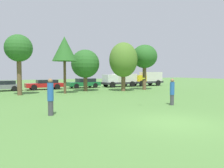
{
  "coord_description": "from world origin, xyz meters",
  "views": [
    {
      "loc": [
        -6.75,
        -6.95,
        2.2
      ],
      "look_at": [
        -0.48,
        4.93,
        1.47
      ],
      "focal_mm": 34.51,
      "sensor_mm": 36.0,
      "label": 1
    }
  ],
  "objects": [
    {
      "name": "tree_1",
      "position": [
        -4.99,
        15.38,
        4.39
      ],
      "size": [
        2.58,
        2.58,
        5.78
      ],
      "color": "brown",
      "rests_on": "ground"
    },
    {
      "name": "tree_5",
      "position": [
        9.44,
        15.02,
        4.11
      ],
      "size": [
        3.14,
        3.14,
        5.63
      ],
      "color": "brown",
      "rests_on": "ground"
    },
    {
      "name": "delivery_truck_yellow",
      "position": [
        14.72,
        21.25,
        1.24
      ],
      "size": [
        5.39,
        2.39,
        2.24
      ],
      "rotation": [
        0.0,
        0.0,
        3.19
      ],
      "color": "#2D2D33",
      "rests_on": "ground"
    },
    {
      "name": "parked_car_red",
      "position": [
        -1.53,
        21.24,
        0.67
      ],
      "size": [
        4.65,
        2.03,
        1.24
      ],
      "rotation": [
        0.0,
        0.0,
        3.19
      ],
      "color": "red",
      "rests_on": "ground"
    },
    {
      "name": "person_thrower",
      "position": [
        -4.44,
        4.11,
        0.97
      ],
      "size": [
        0.31,
        0.31,
        1.89
      ],
      "rotation": [
        0.0,
        0.0,
        -0.04
      ],
      "color": "#3F3F47",
      "rests_on": "ground"
    },
    {
      "name": "tree_2",
      "position": [
        -0.7,
        14.98,
        4.57
      ],
      "size": [
        2.52,
        2.52,
        5.87
      ],
      "color": "brown",
      "rests_on": "ground"
    },
    {
      "name": "tree_4",
      "position": [
        6.14,
        14.63,
        3.62
      ],
      "size": [
        3.29,
        3.29,
        5.66
      ],
      "color": "brown",
      "rests_on": "ground"
    },
    {
      "name": "tree_3",
      "position": [
        2.2,
        16.65,
        3.16
      ],
      "size": [
        3.28,
        3.28,
        4.83
      ],
      "color": "brown",
      "rests_on": "ground"
    },
    {
      "name": "frisbee",
      "position": [
        1.28,
        4.05,
        1.81
      ],
      "size": [
        0.23,
        0.23,
        0.09
      ],
      "color": "yellow"
    },
    {
      "name": "delivery_truck_white",
      "position": [
        9.61,
        21.39,
        1.13
      ],
      "size": [
        5.67,
        2.48,
        1.96
      ],
      "rotation": [
        0.0,
        0.0,
        3.19
      ],
      "color": "#2D2D33",
      "rests_on": "ground"
    },
    {
      "name": "parked_car_grey",
      "position": [
        -6.49,
        21.19,
        0.64
      ],
      "size": [
        4.55,
        2.22,
        1.21
      ],
      "rotation": [
        0.0,
        0.0,
        3.19
      ],
      "color": "slate",
      "rests_on": "ground"
    },
    {
      "name": "parked_car_green",
      "position": [
        3.98,
        21.88,
        0.7
      ],
      "size": [
        4.68,
        2.24,
        1.32
      ],
      "rotation": [
        0.0,
        0.0,
        3.19
      ],
      "color": "#196633",
      "rests_on": "ground"
    },
    {
      "name": "person_catcher",
      "position": [
        3.49,
        3.83,
        0.92
      ],
      "size": [
        0.3,
        0.3,
        1.77
      ],
      "rotation": [
        0.0,
        0.0,
        3.11
      ],
      "color": "#3F3F47",
      "rests_on": "ground"
    },
    {
      "name": "ground_plane",
      "position": [
        0.0,
        0.0,
        0.0
      ],
      "size": [
        120.0,
        120.0,
        0.0
      ],
      "primitive_type": "plane",
      "color": "#54843D"
    }
  ]
}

